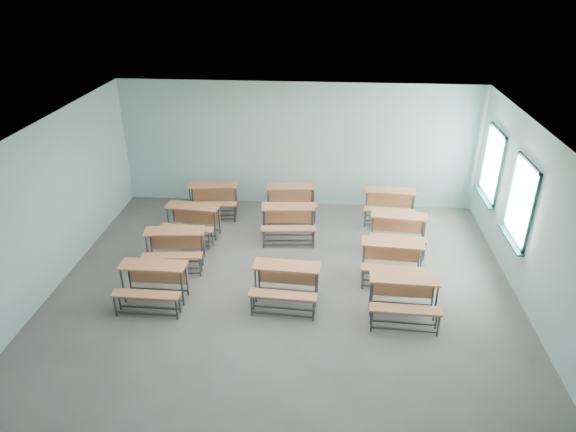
% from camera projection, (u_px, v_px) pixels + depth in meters
% --- Properties ---
extents(room, '(9.04, 8.04, 3.24)m').
position_uv_depth(room, '(288.00, 215.00, 9.44)').
color(room, slate).
rests_on(room, ground).
extents(desk_unit_r0c0, '(1.23, 0.83, 0.77)m').
position_uv_depth(desk_unit_r0c0, '(152.00, 279.00, 9.50)').
color(desk_unit_r0c0, '#BB6D43').
rests_on(desk_unit_r0c0, ground).
extents(desk_unit_r0c1, '(1.27, 0.89, 0.77)m').
position_uv_depth(desk_unit_r0c1, '(286.00, 280.00, 9.48)').
color(desk_unit_r0c1, '#BB6D43').
rests_on(desk_unit_r0c1, ground).
extents(desk_unit_r0c2, '(1.25, 0.86, 0.77)m').
position_uv_depth(desk_unit_r0c2, '(404.00, 293.00, 9.10)').
color(desk_unit_r0c2, '#BB6D43').
rests_on(desk_unit_r0c2, ground).
extents(desk_unit_r1c0, '(1.32, 0.96, 0.77)m').
position_uv_depth(desk_unit_r1c0, '(174.00, 243.00, 10.69)').
color(desk_unit_r1c0, '#BB6D43').
rests_on(desk_unit_r1c0, ground).
extents(desk_unit_r1c2, '(1.28, 0.90, 0.77)m').
position_uv_depth(desk_unit_r1c2, '(392.00, 256.00, 10.24)').
color(desk_unit_r1c2, '#BB6D43').
rests_on(desk_unit_r1c2, ground).
extents(desk_unit_r2c0, '(1.31, 0.95, 0.77)m').
position_uv_depth(desk_unit_r2c0, '(192.00, 217.00, 11.76)').
color(desk_unit_r2c0, '#BB6D43').
rests_on(desk_unit_r2c0, ground).
extents(desk_unit_r2c1, '(1.30, 0.93, 0.77)m').
position_uv_depth(desk_unit_r2c1, '(288.00, 218.00, 11.74)').
color(desk_unit_r2c1, '#BB6D43').
rests_on(desk_unit_r2c1, ground).
extents(desk_unit_r2c2, '(1.31, 0.94, 0.77)m').
position_uv_depth(desk_unit_r2c2, '(398.00, 227.00, 11.35)').
color(desk_unit_r2c2, '#BB6D43').
rests_on(desk_unit_r2c2, ground).
extents(desk_unit_r3c0, '(1.31, 0.96, 0.77)m').
position_uv_depth(desk_unit_r3c0, '(213.00, 195.00, 12.87)').
color(desk_unit_r3c0, '#BB6D43').
rests_on(desk_unit_r3c0, ground).
extents(desk_unit_r3c1, '(1.33, 0.98, 0.77)m').
position_uv_depth(desk_unit_r3c1, '(291.00, 197.00, 12.79)').
color(desk_unit_r3c1, '#BB6D43').
rests_on(desk_unit_r3c1, ground).
extents(desk_unit_r3c2, '(1.30, 0.93, 0.77)m').
position_uv_depth(desk_unit_r3c2, '(390.00, 201.00, 12.56)').
color(desk_unit_r3c2, '#BB6D43').
rests_on(desk_unit_r3c2, ground).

